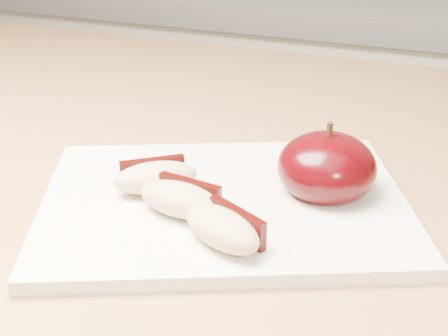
% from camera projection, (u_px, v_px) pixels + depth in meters
% --- Properties ---
extents(back_cabinet, '(2.40, 0.62, 0.94)m').
position_uv_depth(back_cabinet, '(358.00, 202.00, 1.36)').
color(back_cabinet, silver).
rests_on(back_cabinet, ground).
extents(cutting_board, '(0.33, 0.30, 0.01)m').
position_uv_depth(cutting_board, '(224.00, 204.00, 0.48)').
color(cutting_board, white).
rests_on(cutting_board, island_counter).
extents(apple_half, '(0.10, 0.10, 0.06)m').
position_uv_depth(apple_half, '(327.00, 167.00, 0.48)').
color(apple_half, black).
rests_on(apple_half, cutting_board).
extents(apple_wedge_a, '(0.07, 0.06, 0.02)m').
position_uv_depth(apple_wedge_a, '(155.00, 177.00, 0.48)').
color(apple_wedge_a, tan).
rests_on(apple_wedge_a, cutting_board).
extents(apple_wedge_b, '(0.07, 0.04, 0.02)m').
position_uv_depth(apple_wedge_b, '(181.00, 199.00, 0.45)').
color(apple_wedge_b, tan).
rests_on(apple_wedge_b, cutting_board).
extents(apple_wedge_c, '(0.07, 0.06, 0.02)m').
position_uv_depth(apple_wedge_c, '(224.00, 228.00, 0.41)').
color(apple_wedge_c, tan).
rests_on(apple_wedge_c, cutting_board).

